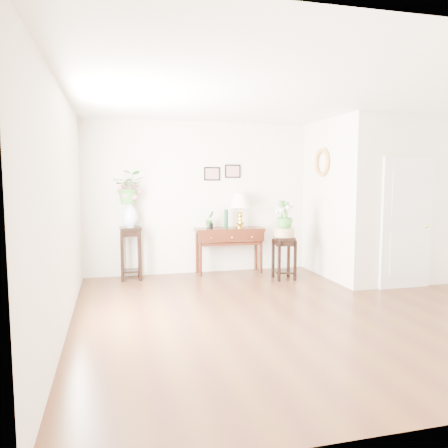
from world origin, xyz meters
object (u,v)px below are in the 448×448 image
object	(u,v)px
table_lamp	(240,209)
plant_stand_a	(131,253)
console_table	(229,251)
plant_stand_b	(284,258)

from	to	relation	value
table_lamp	plant_stand_a	size ratio (longest dim) A/B	0.70
console_table	plant_stand_a	distance (m)	1.80
table_lamp	plant_stand_b	world-z (taller)	table_lamp
plant_stand_a	plant_stand_b	xyz separation A→B (m)	(2.60, -0.65, -0.09)
console_table	table_lamp	bearing A→B (deg)	2.07
console_table	plant_stand_a	bearing A→B (deg)	-175.66
plant_stand_a	table_lamp	bearing A→B (deg)	2.03
plant_stand_a	plant_stand_b	size ratio (longest dim) A/B	1.23
table_lamp	plant_stand_b	distance (m)	1.24
table_lamp	plant_stand_b	xyz separation A→B (m)	(0.59, -0.72, -0.82)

